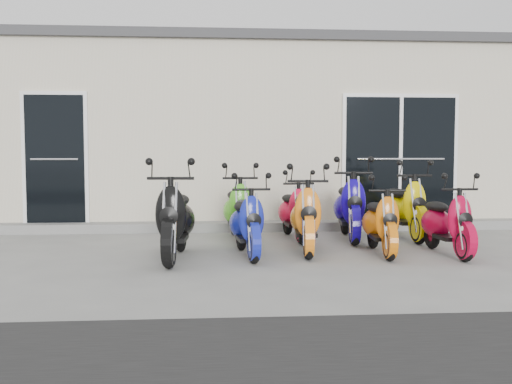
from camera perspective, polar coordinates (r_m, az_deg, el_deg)
ground at (r=7.58m, az=0.34°, el=-5.98°), size 80.00×80.00×0.00m
building at (r=12.66m, az=-1.54°, el=5.29°), size 14.00×6.00×3.20m
roof_cap at (r=12.81m, az=-1.55°, el=12.83°), size 14.20×6.20×0.16m
front_step at (r=9.56m, az=-0.63°, el=-3.45°), size 14.00×0.40×0.15m
door_left at (r=9.96m, az=-19.43°, el=3.46°), size 1.07×0.08×2.22m
door_right at (r=10.13m, az=14.19°, el=3.57°), size 2.02×0.08×2.22m
scooter_front_black at (r=7.03m, az=-8.08°, el=-1.64°), size 0.72×1.73×1.26m
scooter_front_blue at (r=7.17m, az=-0.93°, el=-2.21°), size 0.68×1.50×1.08m
scooter_front_orange_a at (r=7.51m, az=5.00°, el=-1.54°), size 0.73×1.65×1.18m
scooter_front_orange_b at (r=7.49m, az=12.38°, el=-2.15°), size 0.60×1.45×1.05m
scooter_front_red at (r=7.68m, az=18.57°, el=-2.04°), size 0.58×1.46×1.07m
scooter_back_green at (r=8.49m, az=-1.85°, el=-0.92°), size 0.68×1.62×1.17m
scooter_back_red at (r=8.64m, az=3.79°, el=-1.21°), size 0.63×1.47×1.06m
scooter_back_blue at (r=8.66m, az=9.36°, el=-0.58°), size 0.81×1.77×1.26m
scooter_back_yellow at (r=8.93m, az=14.61°, el=-0.68°), size 0.67×1.66×1.21m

